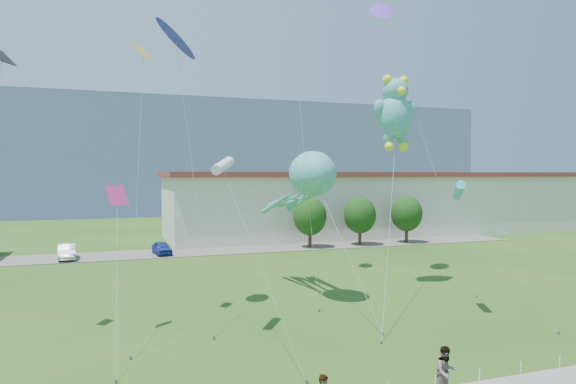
{
  "coord_description": "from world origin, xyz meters",
  "views": [
    {
      "loc": [
        -10.36,
        -17.23,
        7.95
      ],
      "look_at": [
        -1.57,
        8.0,
        7.01
      ],
      "focal_mm": 32.0,
      "sensor_mm": 36.0,
      "label": 1
    }
  ],
  "objects_px": {
    "warehouse": "(392,202)",
    "octopus_kite": "(306,184)",
    "parked_car_silver": "(67,252)",
    "teddy_bear_kite": "(395,111)",
    "pedestrian_right": "(446,372)",
    "parked_car_blue": "(162,248)"
  },
  "relations": [
    {
      "from": "pedestrian_right",
      "to": "teddy_bear_kite",
      "type": "relative_size",
      "value": 0.12
    },
    {
      "from": "parked_car_silver",
      "to": "octopus_kite",
      "type": "height_order",
      "value": "octopus_kite"
    },
    {
      "from": "warehouse",
      "to": "parked_car_silver",
      "type": "xyz_separation_m",
      "value": [
        -40.19,
        -9.82,
        -3.36
      ]
    },
    {
      "from": "warehouse",
      "to": "teddy_bear_kite",
      "type": "bearing_deg",
      "value": -120.38
    },
    {
      "from": "warehouse",
      "to": "parked_car_blue",
      "type": "height_order",
      "value": "warehouse"
    },
    {
      "from": "octopus_kite",
      "to": "parked_car_silver",
      "type": "bearing_deg",
      "value": 127.21
    },
    {
      "from": "pedestrian_right",
      "to": "parked_car_blue",
      "type": "height_order",
      "value": "pedestrian_right"
    },
    {
      "from": "warehouse",
      "to": "parked_car_silver",
      "type": "distance_m",
      "value": 41.51
    },
    {
      "from": "warehouse",
      "to": "octopus_kite",
      "type": "height_order",
      "value": "octopus_kite"
    },
    {
      "from": "pedestrian_right",
      "to": "parked_car_silver",
      "type": "xyz_separation_m",
      "value": [
        -14.92,
        36.47,
        -0.24
      ]
    },
    {
      "from": "pedestrian_right",
      "to": "parked_car_blue",
      "type": "distance_m",
      "value": 37.06
    },
    {
      "from": "teddy_bear_kite",
      "to": "warehouse",
      "type": "bearing_deg",
      "value": 59.62
    },
    {
      "from": "parked_car_blue",
      "to": "octopus_kite",
      "type": "bearing_deg",
      "value": -77.81
    },
    {
      "from": "pedestrian_right",
      "to": "parked_car_silver",
      "type": "height_order",
      "value": "pedestrian_right"
    },
    {
      "from": "parked_car_silver",
      "to": "pedestrian_right",
      "type": "bearing_deg",
      "value": -72.1
    },
    {
      "from": "parked_car_silver",
      "to": "octopus_kite",
      "type": "xyz_separation_m",
      "value": [
        15.76,
        -20.75,
        6.56
      ]
    },
    {
      "from": "octopus_kite",
      "to": "teddy_bear_kite",
      "type": "height_order",
      "value": "teddy_bear_kite"
    },
    {
      "from": "parked_car_silver",
      "to": "teddy_bear_kite",
      "type": "relative_size",
      "value": 0.29
    },
    {
      "from": "parked_car_blue",
      "to": "teddy_bear_kite",
      "type": "xyz_separation_m",
      "value": [
        14.38,
        -19.56,
        11.71
      ]
    },
    {
      "from": "warehouse",
      "to": "pedestrian_right",
      "type": "distance_m",
      "value": 52.83
    },
    {
      "from": "parked_car_silver",
      "to": "parked_car_blue",
      "type": "xyz_separation_m",
      "value": [
        8.62,
        0.05,
        -0.07
      ]
    },
    {
      "from": "warehouse",
      "to": "parked_car_silver",
      "type": "height_order",
      "value": "warehouse"
    }
  ]
}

